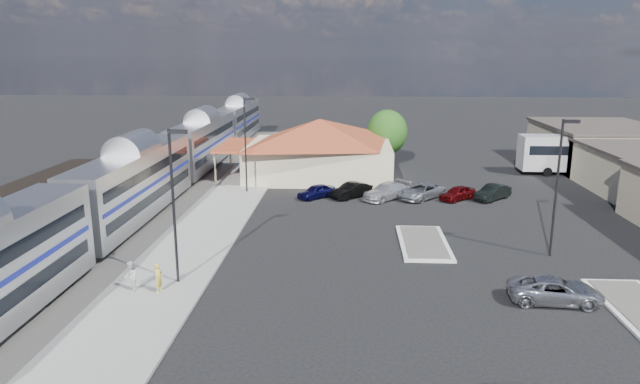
{
  "coord_description": "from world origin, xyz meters",
  "views": [
    {
      "loc": [
        -1.14,
        -36.16,
        13.01
      ],
      "look_at": [
        -3.44,
        5.4,
        2.8
      ],
      "focal_mm": 32.0,
      "sensor_mm": 36.0,
      "label": 1
    }
  ],
  "objects": [
    {
      "name": "ground",
      "position": [
        0.0,
        0.0,
        0.0
      ],
      "size": [
        280.0,
        280.0,
        0.0
      ],
      "primitive_type": "plane",
      "color": "black",
      "rests_on": "ground"
    },
    {
      "name": "railbed",
      "position": [
        -21.0,
        8.0,
        0.06
      ],
      "size": [
        16.0,
        100.0,
        0.12
      ],
      "primitive_type": "cube",
      "color": "#4C4944",
      "rests_on": "ground"
    },
    {
      "name": "platform",
      "position": [
        -12.0,
        6.0,
        0.09
      ],
      "size": [
        5.5,
        92.0,
        0.18
      ],
      "primitive_type": "cube",
      "color": "gray",
      "rests_on": "ground"
    },
    {
      "name": "passenger_train",
      "position": [
        -18.0,
        6.5,
        2.87
      ],
      "size": [
        3.0,
        104.0,
        5.55
      ],
      "color": "silver",
      "rests_on": "ground"
    },
    {
      "name": "freight_cars",
      "position": [
        -24.0,
        4.44,
        1.93
      ],
      "size": [
        2.8,
        46.0,
        4.0
      ],
      "color": "black",
      "rests_on": "ground"
    },
    {
      "name": "station_depot",
      "position": [
        -4.56,
        24.0,
        3.13
      ],
      "size": [
        18.35,
        12.24,
        6.2
      ],
      "color": "#BEAF8B",
      "rests_on": "ground"
    },
    {
      "name": "traffic_island_south",
      "position": [
        4.0,
        2.0,
        0.1
      ],
      "size": [
        3.3,
        7.5,
        0.21
      ],
      "color": "silver",
      "rests_on": "ground"
    },
    {
      "name": "lamp_plat_s",
      "position": [
        -10.9,
        -6.0,
        5.34
      ],
      "size": [
        1.08,
        0.25,
        9.0
      ],
      "color": "black",
      "rests_on": "ground"
    },
    {
      "name": "lamp_plat_n",
      "position": [
        -10.9,
        16.0,
        5.34
      ],
      "size": [
        1.08,
        0.25,
        9.0
      ],
      "color": "black",
      "rests_on": "ground"
    },
    {
      "name": "lamp_lot",
      "position": [
        12.1,
        0.0,
        5.34
      ],
      "size": [
        1.08,
        0.25,
        9.0
      ],
      "color": "black",
      "rests_on": "ground"
    },
    {
      "name": "tree_depot",
      "position": [
        3.0,
        30.0,
        4.02
      ],
      "size": [
        4.71,
        4.71,
        6.63
      ],
      "color": "#382314",
      "rests_on": "ground"
    },
    {
      "name": "suv",
      "position": [
        9.84,
        -7.3,
        0.68
      ],
      "size": [
        5.04,
        2.61,
        1.36
      ],
      "primitive_type": "imported",
      "rotation": [
        0.0,
        0.0,
        1.5
      ],
      "color": "#A4A5AC",
      "rests_on": "ground"
    },
    {
      "name": "coach_bus",
      "position": [
        24.0,
        26.64,
        2.44
      ],
      "size": [
        13.24,
        2.96,
        4.24
      ],
      "rotation": [
        0.0,
        0.0,
        1.58
      ],
      "color": "white",
      "rests_on": "ground"
    },
    {
      "name": "person_a",
      "position": [
        -11.59,
        -7.53,
        1.01
      ],
      "size": [
        0.49,
        0.66,
        1.66
      ],
      "primitive_type": "imported",
      "rotation": [
        0.0,
        0.0,
        1.4
      ],
      "color": "gold",
      "rests_on": "platform"
    },
    {
      "name": "person_b",
      "position": [
        -13.16,
        -7.49,
        1.03
      ],
      "size": [
        0.92,
        1.02,
        1.71
      ],
      "primitive_type": "imported",
      "rotation": [
        0.0,
        0.0,
        -1.17
      ],
      "color": "silver",
      "rests_on": "platform"
    },
    {
      "name": "parked_car_a",
      "position": [
        -4.27,
        14.44,
        0.64
      ],
      "size": [
        3.82,
        3.56,
        1.27
      ],
      "primitive_type": "imported",
      "rotation": [
        0.0,
        0.0,
        -0.87
      ],
      "color": "#0E0D42",
      "rests_on": "ground"
    },
    {
      "name": "parked_car_b",
      "position": [
        -1.07,
        14.74,
        0.7
      ],
      "size": [
        4.1,
        3.98,
        1.4
      ],
      "primitive_type": "imported",
      "rotation": [
        0.0,
        0.0,
        -0.82
      ],
      "color": "black",
      "rests_on": "ground"
    },
    {
      "name": "parked_car_c",
      "position": [
        2.13,
        14.44,
        0.74
      ],
      "size": [
        5.1,
        5.08,
        1.49
      ],
      "primitive_type": "imported",
      "rotation": [
        0.0,
        0.0,
        -0.79
      ],
      "color": "silver",
      "rests_on": "ground"
    },
    {
      "name": "parked_car_d",
      "position": [
        5.33,
        14.74,
        0.7
      ],
      "size": [
        5.15,
        5.26,
        1.4
      ],
      "primitive_type": "imported",
      "rotation": [
        0.0,
        0.0,
        -0.76
      ],
      "color": "#9A9EA2",
      "rests_on": "ground"
    },
    {
      "name": "parked_car_e",
      "position": [
        8.53,
        14.44,
        0.64
      ],
      "size": [
        3.85,
        3.62,
        1.29
      ],
      "primitive_type": "imported",
      "rotation": [
        0.0,
        0.0,
        -0.86
      ],
      "color": "#680B0D",
      "rests_on": "ground"
    },
    {
      "name": "parked_car_f",
      "position": [
        11.73,
        14.74,
        0.68
      ],
      "size": [
        3.94,
        3.97,
        1.37
      ],
      "primitive_type": "imported",
      "rotation": [
        0.0,
        0.0,
        -0.78
      ],
      "color": "black",
      "rests_on": "ground"
    }
  ]
}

